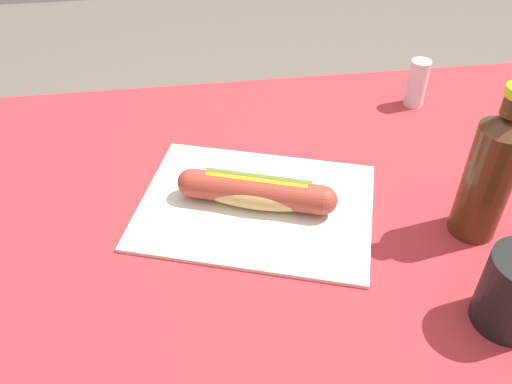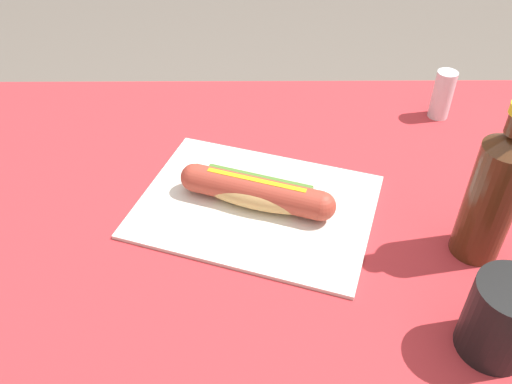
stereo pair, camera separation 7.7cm
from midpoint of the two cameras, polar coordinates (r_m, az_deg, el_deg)
The scene contains 5 objects.
dining_table at distance 0.90m, azimuth 2.47°, elevation -8.55°, with size 1.24×0.77×0.78m.
paper_wrapper at distance 0.79m, azimuth -2.80°, elevation -1.61°, with size 0.34×0.25×0.01m, color silver.
hot_dog at distance 0.77m, azimuth -2.84°, elevation -0.08°, with size 0.22×0.11×0.05m.
soda_bottle at distance 0.74m, azimuth 20.86°, elevation 1.68°, with size 0.06×0.06×0.23m.
salt_shaker at distance 1.04m, azimuth 14.65°, elevation 11.02°, with size 0.04×0.04×0.09m, color silver.
Camera 1 is at (-0.16, -0.58, 1.31)m, focal length 37.77 mm.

